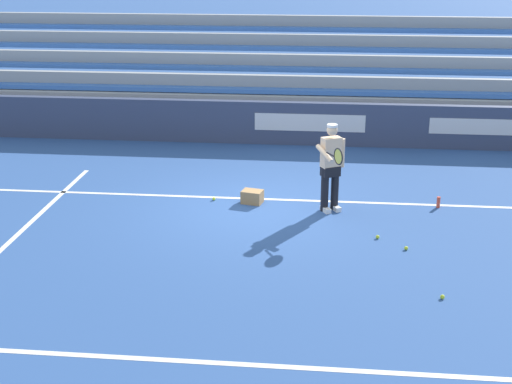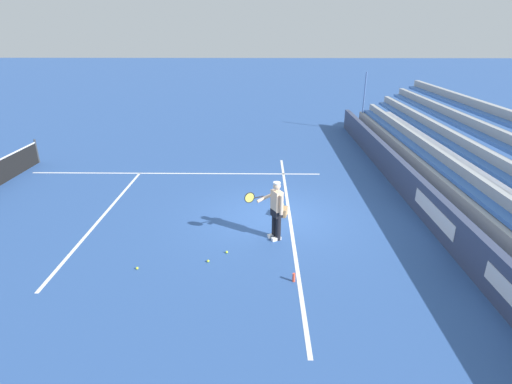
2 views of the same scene
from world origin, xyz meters
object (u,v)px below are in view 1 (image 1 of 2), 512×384
at_px(tennis_ball_stray_back, 406,248).
at_px(water_bottle, 438,202).
at_px(ball_box_cardboard, 252,197).
at_px(tennis_ball_toward_net, 442,297).
at_px(tennis_ball_midcourt, 214,199).
at_px(tennis_player, 331,167).
at_px(tennis_ball_far_left, 378,237).

distance_m(tennis_ball_stray_back, water_bottle, 2.29).
xyz_separation_m(ball_box_cardboard, tennis_ball_toward_net, (-3.20, 3.76, -0.10)).
xyz_separation_m(ball_box_cardboard, tennis_ball_stray_back, (-2.84, 2.03, -0.10)).
distance_m(ball_box_cardboard, tennis_ball_midcourt, 0.80).
bearing_deg(tennis_player, tennis_ball_stray_back, 126.53).
height_order(tennis_ball_toward_net, water_bottle, water_bottle).
bearing_deg(tennis_ball_toward_net, tennis_player, -64.49).
xyz_separation_m(tennis_ball_stray_back, water_bottle, (-0.82, -2.14, 0.08)).
bearing_deg(water_bottle, tennis_player, 10.10).
distance_m(ball_box_cardboard, water_bottle, 3.67).
bearing_deg(water_bottle, tennis_ball_stray_back, 68.99).
distance_m(ball_box_cardboard, tennis_ball_toward_net, 4.94).
bearing_deg(tennis_ball_midcourt, tennis_player, 171.86).
distance_m(tennis_ball_midcourt, tennis_ball_toward_net, 5.53).
bearing_deg(ball_box_cardboard, tennis_ball_far_left, 146.43).
bearing_deg(tennis_ball_stray_back, tennis_ball_toward_net, 101.78).
height_order(tennis_ball_stray_back, tennis_ball_far_left, same).
relative_size(tennis_player, tennis_ball_toward_net, 25.98).
bearing_deg(tennis_ball_midcourt, tennis_ball_far_left, 152.55).
height_order(tennis_ball_far_left, tennis_ball_toward_net, same).
distance_m(tennis_player, water_bottle, 2.30).
relative_size(tennis_ball_toward_net, water_bottle, 0.30).
xyz_separation_m(ball_box_cardboard, tennis_ball_midcourt, (0.79, -0.06, -0.10)).
xyz_separation_m(tennis_player, tennis_ball_midcourt, (2.33, -0.33, -0.86)).
distance_m(tennis_player, tennis_ball_toward_net, 3.96).
xyz_separation_m(tennis_ball_midcourt, tennis_ball_toward_net, (-3.99, 3.82, 0.00)).
relative_size(ball_box_cardboard, tennis_ball_stray_back, 6.06).
height_order(tennis_player, water_bottle, tennis_player).
distance_m(tennis_ball_toward_net, water_bottle, 3.90).
distance_m(tennis_player, tennis_ball_stray_back, 2.35).
distance_m(tennis_ball_far_left, water_bottle, 2.12).
bearing_deg(tennis_ball_far_left, tennis_ball_toward_net, 110.54).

